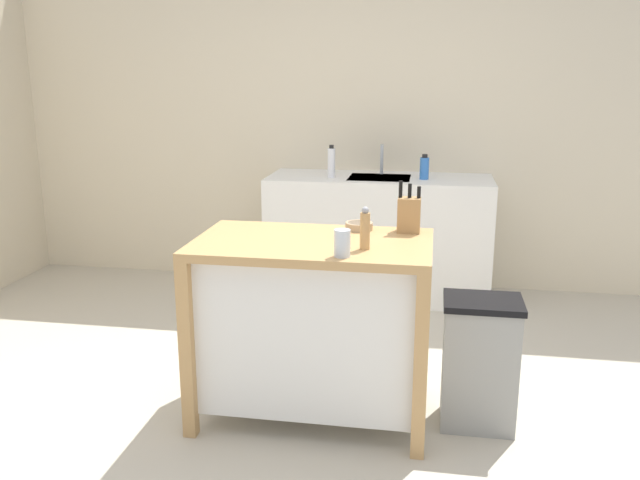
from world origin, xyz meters
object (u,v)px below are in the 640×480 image
object	(u,v)px
bottle_hand_soap	(331,162)
bottle_dish_soap	(424,168)
kitchen_island	(313,318)
pepper_grinder	(365,229)
bowl_ceramic_small	(359,226)
trash_bin	(479,362)
drinking_cup	(342,243)
sink_faucet	(382,159)
knife_block	(409,214)

from	to	relation	value
bottle_hand_soap	bottle_dish_soap	distance (m)	0.66
kitchen_island	pepper_grinder	world-z (taller)	pepper_grinder
bowl_ceramic_small	trash_bin	bearing A→B (deg)	-19.71
drinking_cup	trash_bin	world-z (taller)	drinking_cup
pepper_grinder	bottle_hand_soap	size ratio (longest dim) A/B	0.82
kitchen_island	sink_faucet	xyz separation A→B (m)	(0.16, 1.99, 0.51)
bowl_ceramic_small	pepper_grinder	bearing A→B (deg)	-79.51
bowl_ceramic_small	bottle_dish_soap	bearing A→B (deg)	79.60
bowl_ceramic_small	knife_block	bearing A→B (deg)	-1.45
kitchen_island	bottle_dish_soap	xyz separation A→B (m)	(0.47, 1.80, 0.48)
bottle_dish_soap	pepper_grinder	bearing A→B (deg)	-96.53
bowl_ceramic_small	bottle_hand_soap	world-z (taller)	bottle_hand_soap
bottle_hand_soap	bottle_dish_soap	xyz separation A→B (m)	(0.66, 0.03, -0.03)
bottle_dish_soap	sink_faucet	bearing A→B (deg)	149.14
bottle_hand_soap	sink_faucet	bearing A→B (deg)	32.20
sink_faucet	kitchen_island	bearing A→B (deg)	-94.50
drinking_cup	bottle_hand_soap	bearing A→B (deg)	100.11
knife_block	drinking_cup	distance (m)	0.55
bowl_ceramic_small	sink_faucet	xyz separation A→B (m)	(-0.03, 1.74, 0.10)
pepper_grinder	bottle_dish_soap	size ratio (longest dim) A/B	1.08
drinking_cup	knife_block	bearing A→B (deg)	62.17
bowl_ceramic_small	bottle_hand_soap	bearing A→B (deg)	103.83
knife_block	pepper_grinder	xyz separation A→B (m)	(-0.18, -0.35, 0.00)
trash_bin	sink_faucet	distance (m)	2.17
bowl_ceramic_small	trash_bin	size ratio (longest dim) A/B	0.22
bowl_ceramic_small	bottle_hand_soap	xyz separation A→B (m)	(-0.38, 1.53, 0.10)
pepper_grinder	trash_bin	bearing A→B (deg)	14.85
knife_block	kitchen_island	bearing A→B (deg)	-151.29
trash_bin	bottle_hand_soap	distance (m)	2.11
knife_block	bottle_dish_soap	size ratio (longest dim) A/B	1.41
pepper_grinder	kitchen_island	bearing A→B (deg)	155.59
bowl_ceramic_small	bottle_dish_soap	distance (m)	1.58
pepper_grinder	bottle_dish_soap	world-z (taller)	pepper_grinder
bowl_ceramic_small	pepper_grinder	world-z (taller)	pepper_grinder
bowl_ceramic_small	drinking_cup	distance (m)	0.50
drinking_cup	bottle_dish_soap	xyz separation A→B (m)	(0.30, 2.05, 0.03)
bowl_ceramic_small	sink_faucet	bearing A→B (deg)	91.06
bottle_dish_soap	kitchen_island	bearing A→B (deg)	-104.78
kitchen_island	bottle_hand_soap	bearing A→B (deg)	96.04
drinking_cup	bottle_dish_soap	size ratio (longest dim) A/B	0.66
drinking_cup	pepper_grinder	world-z (taller)	pepper_grinder
bottle_dish_soap	bowl_ceramic_small	bearing A→B (deg)	-100.40
bowl_ceramic_small	bottle_dish_soap	xyz separation A→B (m)	(0.29, 1.55, 0.07)
drinking_cup	kitchen_island	bearing A→B (deg)	124.40
bottle_hand_soap	pepper_grinder	bearing A→B (deg)	-76.80
drinking_cup	pepper_grinder	distance (m)	0.16
pepper_grinder	sink_faucet	world-z (taller)	sink_faucet
bottle_hand_soap	drinking_cup	bearing A→B (deg)	-79.89
knife_block	trash_bin	bearing A→B (deg)	-30.23
bowl_ceramic_small	bottle_dish_soap	world-z (taller)	bottle_dish_soap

